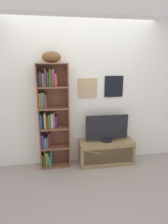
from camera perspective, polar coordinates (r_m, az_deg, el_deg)
The scene contains 6 objects.
ground at distance 2.84m, azimuth 2.80°, elevation -25.17°, with size 5.20×5.20×0.04m, color gray.
back_wall at distance 3.34m, azimuth -0.93°, elevation 5.77°, with size 4.80×0.08×2.57m.
bookshelf at distance 3.25m, azimuth -10.04°, elevation -1.27°, with size 0.52×0.25×1.80m.
football at distance 3.11m, azimuth -9.82°, elevation 16.08°, with size 0.30×0.17×0.17m, color brown.
tv_stand at distance 3.55m, azimuth 6.70°, elevation -11.88°, with size 0.99×0.36×0.44m.
television at distance 3.37m, azimuth 6.92°, elevation -4.93°, with size 0.76×0.22×0.48m.
Camera 1 is at (-0.48, -2.13, 1.80)m, focal length 30.20 mm.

